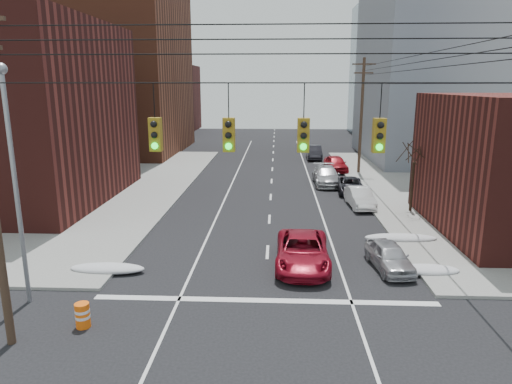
# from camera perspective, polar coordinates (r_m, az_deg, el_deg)

# --- Properties ---
(building_brick_tall) EXTENTS (24.00, 20.00, 30.00)m
(building_brick_tall) POSITION_cam_1_polar(r_m,az_deg,el_deg) (63.71, -21.07, 18.27)
(building_brick_tall) COLOR brown
(building_brick_tall) RESTS_ON ground
(building_brick_far) EXTENTS (22.00, 18.00, 12.00)m
(building_brick_far) POSITION_cam_1_polar(r_m,az_deg,el_deg) (88.56, -15.06, 11.21)
(building_brick_far) COLOR #4A1A16
(building_brick_far) RESTS_ON ground
(building_office) EXTENTS (22.00, 20.00, 25.00)m
(building_office) POSITION_cam_1_polar(r_m,az_deg,el_deg) (58.74, 25.17, 15.95)
(building_office) COLOR gray
(building_office) RESTS_ON ground
(building_glass) EXTENTS (20.00, 18.00, 22.00)m
(building_glass) POSITION_cam_1_polar(r_m,az_deg,el_deg) (83.91, 19.54, 14.24)
(building_glass) COLOR gray
(building_glass) RESTS_ON ground
(utility_pole_far) EXTENTS (2.20, 0.28, 11.00)m
(utility_pole_far) POSITION_cam_1_polar(r_m,az_deg,el_deg) (45.30, 13.05, 9.46)
(utility_pole_far) COLOR #473323
(utility_pole_far) RESTS_ON ground
(traffic_signals) EXTENTS (17.00, 0.42, 2.02)m
(traffic_signals) POSITION_cam_1_polar(r_m,az_deg,el_deg) (13.54, 1.24, 7.41)
(traffic_signals) COLOR black
(traffic_signals) RESTS_ON ground
(street_light) EXTENTS (0.44, 0.44, 9.32)m
(street_light) POSITION_cam_1_polar(r_m,az_deg,el_deg) (19.48, -28.09, 2.82)
(street_light) COLOR gray
(street_light) RESTS_ON ground
(bare_tree) EXTENTS (2.09, 2.20, 4.93)m
(bare_tree) POSITION_cam_1_polar(r_m,az_deg,el_deg) (32.44, 18.96, 1.50)
(bare_tree) COLOR black
(bare_tree) RESTS_ON ground
(snow_nw) EXTENTS (3.50, 1.08, 0.42)m
(snow_nw) POSITION_cam_1_polar(r_m,az_deg,el_deg) (22.60, -18.08, -9.06)
(snow_nw) COLOR silver
(snow_nw) RESTS_ON ground
(snow_ne) EXTENTS (3.00, 1.08, 0.42)m
(snow_ne) POSITION_cam_1_polar(r_m,az_deg,el_deg) (22.76, 20.53, -9.10)
(snow_ne) COLOR silver
(snow_ne) RESTS_ON ground
(snow_east_far) EXTENTS (4.00, 1.08, 0.42)m
(snow_east_far) POSITION_cam_1_polar(r_m,az_deg,el_deg) (26.80, 17.64, -5.49)
(snow_east_far) COLOR silver
(snow_east_far) RESTS_ON ground
(red_pickup) EXTENTS (2.69, 5.52, 1.51)m
(red_pickup) POSITION_cam_1_polar(r_m,az_deg,el_deg) (22.19, 5.84, -7.35)
(red_pickup) COLOR maroon
(red_pickup) RESTS_ON ground
(parked_car_a) EXTENTS (1.95, 3.92, 1.28)m
(parked_car_a) POSITION_cam_1_polar(r_m,az_deg,el_deg) (22.65, 16.32, -7.71)
(parked_car_a) COLOR #ACACB1
(parked_car_a) RESTS_ON ground
(parked_car_b) EXTENTS (1.73, 4.31, 1.39)m
(parked_car_b) POSITION_cam_1_polar(r_m,az_deg,el_deg) (33.33, 12.86, -0.67)
(parked_car_b) COLOR white
(parked_car_b) RESTS_ON ground
(parked_car_c) EXTENTS (2.20, 4.51, 1.23)m
(parked_car_c) POSITION_cam_1_polar(r_m,az_deg,el_deg) (37.51, 11.71, 0.80)
(parked_car_c) COLOR black
(parked_car_c) RESTS_ON ground
(parked_car_d) EXTENTS (2.23, 5.40, 1.56)m
(parked_car_d) POSITION_cam_1_polar(r_m,az_deg,el_deg) (40.26, 8.80, 2.01)
(parked_car_d) COLOR #A2A3A7
(parked_car_d) RESTS_ON ground
(parked_car_e) EXTENTS (2.30, 4.77, 1.57)m
(parked_car_e) POSITION_cam_1_polar(r_m,az_deg,el_deg) (46.69, 9.94, 3.53)
(parked_car_e) COLOR maroon
(parked_car_e) RESTS_ON ground
(parked_car_f) EXTENTS (1.67, 4.80, 1.58)m
(parked_car_f) POSITION_cam_1_polar(r_m,az_deg,el_deg) (54.06, 7.24, 4.94)
(parked_car_f) COLOR black
(parked_car_f) RESTS_ON ground
(lot_car_a) EXTENTS (4.22, 2.92, 1.32)m
(lot_car_a) POSITION_cam_1_polar(r_m,az_deg,el_deg) (37.80, -21.11, 0.57)
(lot_car_a) COLOR silver
(lot_car_a) RESTS_ON sidewalk_nw
(lot_car_b) EXTENTS (4.74, 3.01, 1.22)m
(lot_car_b) POSITION_cam_1_polar(r_m,az_deg,el_deg) (43.93, -19.30, 2.33)
(lot_car_b) COLOR silver
(lot_car_b) RESTS_ON sidewalk_nw
(lot_car_c) EXTENTS (4.68, 3.33, 1.26)m
(lot_car_c) POSITION_cam_1_polar(r_m,az_deg,el_deg) (35.20, -26.83, -0.92)
(lot_car_c) COLOR black
(lot_car_c) RESTS_ON sidewalk_nw
(lot_car_d) EXTENTS (4.13, 1.68, 1.41)m
(lot_car_d) POSITION_cam_1_polar(r_m,az_deg,el_deg) (39.91, -27.54, 0.65)
(lot_car_d) COLOR silver
(lot_car_d) RESTS_ON sidewalk_nw
(construction_barrel) EXTENTS (0.64, 0.64, 0.92)m
(construction_barrel) POSITION_cam_1_polar(r_m,az_deg,el_deg) (18.09, -20.86, -14.17)
(construction_barrel) COLOR #FF600D
(construction_barrel) RESTS_ON ground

